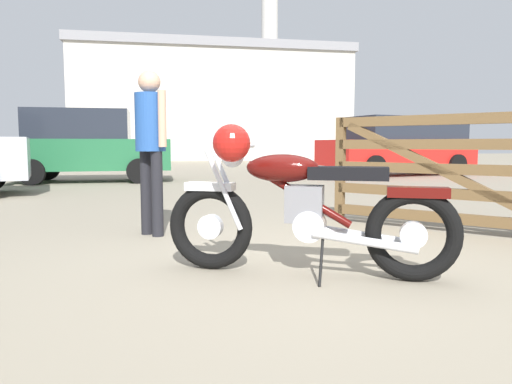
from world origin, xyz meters
TOP-DOWN VIEW (x-y plane):
  - ground_plane at (0.00, 0.00)m, footprint 80.00×80.00m
  - vintage_motorcycle at (-0.17, -0.30)m, footprint 1.91×1.03m
  - timber_gate at (2.05, 0.81)m, footprint 1.72×2.04m
  - bystander at (-1.15, 1.50)m, footprint 0.30×0.39m
  - silver_sedan_mid at (-2.55, 9.22)m, footprint 3.95×1.92m
  - pale_sedan_back at (6.36, 9.67)m, footprint 4.95×2.62m
  - industrial_building at (3.29, 28.77)m, footprint 17.02×10.80m

SIDE VIEW (x-z plane):
  - ground_plane at x=0.00m, z-range 0.00..0.00m
  - vintage_motorcycle at x=-0.17m, z-range -0.04..1.03m
  - timber_gate at x=2.05m, z-range -0.10..1.50m
  - silver_sedan_mid at x=-2.55m, z-range 0.03..1.81m
  - pale_sedan_back at x=6.36m, z-range 0.07..1.81m
  - bystander at x=-1.15m, z-range 0.19..1.85m
  - industrial_building at x=3.29m, z-range -2.95..9.97m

